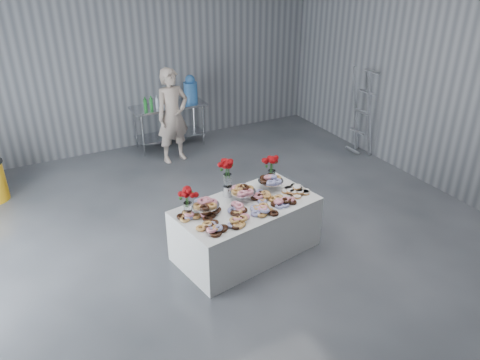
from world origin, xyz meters
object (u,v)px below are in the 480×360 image
(display_table, at_px, (246,228))
(person, at_px, (173,116))
(water_jug, at_px, (190,90))
(prep_table, at_px, (169,118))
(stepladder, at_px, (362,112))

(display_table, distance_m, person, 3.40)
(water_jug, bearing_deg, prep_table, 180.00)
(prep_table, relative_size, person, 0.83)
(person, bearing_deg, stepladder, -32.40)
(water_jug, distance_m, person, 0.98)
(display_table, xyz_separation_m, water_jug, (0.89, 4.03, 0.77))
(prep_table, height_order, stepladder, stepladder)
(stepladder, bearing_deg, water_jug, 141.48)
(prep_table, relative_size, water_jug, 2.71)
(prep_table, bearing_deg, stepladder, -33.89)
(prep_table, distance_m, person, 0.75)
(display_table, distance_m, stepladder, 4.09)
(display_table, xyz_separation_m, person, (0.24, 3.35, 0.53))
(stepladder, bearing_deg, display_table, -152.45)
(display_table, height_order, water_jug, water_jug)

